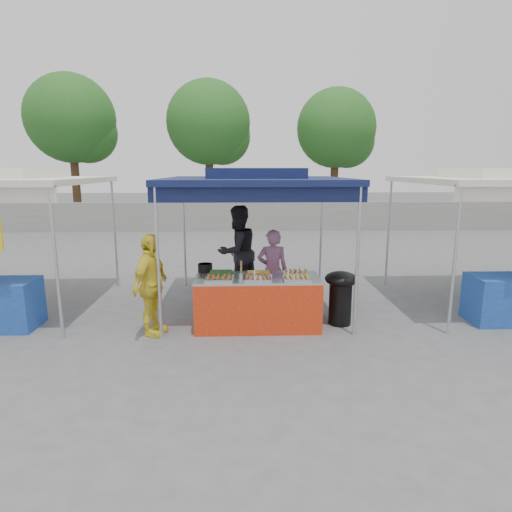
{
  "coord_description": "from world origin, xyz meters",
  "views": [
    {
      "loc": [
        -0.25,
        -6.77,
        2.56
      ],
      "look_at": [
        0.0,
        0.6,
        1.05
      ],
      "focal_mm": 30.0,
      "sensor_mm": 36.0,
      "label": 1
    }
  ],
  "objects_px": {
    "helper_man": "(238,252)",
    "customer_person": "(151,285)",
    "vendor_table": "(257,302)",
    "vendor_woman": "(273,271)",
    "cooking_pot": "(205,268)",
    "wok_burner": "(341,293)"
  },
  "relations": [
    {
      "from": "vendor_table",
      "to": "cooking_pot",
      "type": "distance_m",
      "value": 1.07
    },
    {
      "from": "helper_man",
      "to": "customer_person",
      "type": "height_order",
      "value": "helper_man"
    },
    {
      "from": "cooking_pot",
      "to": "vendor_woman",
      "type": "relative_size",
      "value": 0.16
    },
    {
      "from": "vendor_table",
      "to": "customer_person",
      "type": "height_order",
      "value": "customer_person"
    },
    {
      "from": "customer_person",
      "to": "vendor_table",
      "type": "bearing_deg",
      "value": -63.99
    },
    {
      "from": "vendor_table",
      "to": "vendor_woman",
      "type": "distance_m",
      "value": 0.92
    },
    {
      "from": "vendor_woman",
      "to": "customer_person",
      "type": "relative_size",
      "value": 0.94
    },
    {
      "from": "helper_man",
      "to": "customer_person",
      "type": "relative_size",
      "value": 1.16
    },
    {
      "from": "cooking_pot",
      "to": "helper_man",
      "type": "xyz_separation_m",
      "value": [
        0.53,
        1.38,
        0.01
      ]
    },
    {
      "from": "vendor_table",
      "to": "cooking_pot",
      "type": "relative_size",
      "value": 8.27
    },
    {
      "from": "wok_burner",
      "to": "helper_man",
      "type": "relative_size",
      "value": 0.49
    },
    {
      "from": "wok_burner",
      "to": "helper_man",
      "type": "bearing_deg",
      "value": 151.38
    },
    {
      "from": "cooking_pot",
      "to": "wok_burner",
      "type": "relative_size",
      "value": 0.27
    },
    {
      "from": "vendor_woman",
      "to": "vendor_table",
      "type": "bearing_deg",
      "value": 71.05
    },
    {
      "from": "cooking_pot",
      "to": "vendor_woman",
      "type": "bearing_deg",
      "value": 20.34
    },
    {
      "from": "wok_burner",
      "to": "vendor_woman",
      "type": "relative_size",
      "value": 0.6
    },
    {
      "from": "wok_burner",
      "to": "helper_man",
      "type": "distance_m",
      "value": 2.41
    },
    {
      "from": "cooking_pot",
      "to": "vendor_woman",
      "type": "distance_m",
      "value": 1.26
    },
    {
      "from": "customer_person",
      "to": "wok_burner",
      "type": "bearing_deg",
      "value": -66.25
    },
    {
      "from": "vendor_table",
      "to": "customer_person",
      "type": "distance_m",
      "value": 1.72
    },
    {
      "from": "vendor_table",
      "to": "vendor_woman",
      "type": "xyz_separation_m",
      "value": [
        0.3,
        0.8,
        0.33
      ]
    },
    {
      "from": "cooking_pot",
      "to": "helper_man",
      "type": "bearing_deg",
      "value": 68.76
    }
  ]
}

